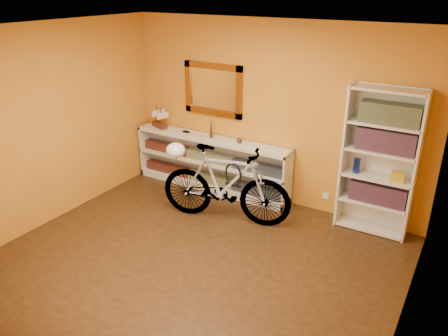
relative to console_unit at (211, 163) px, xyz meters
The scene contains 24 objects.
floor 2.07m from the console_unit, 63.62° to the right, with size 4.50×4.00×0.01m, color #301C0D.
ceiling 2.98m from the console_unit, 63.62° to the right, with size 4.50×4.00×0.01m, color silver.
back_wall 1.27m from the console_unit, 11.92° to the left, with size 4.50×0.01×2.60m, color #C6791D.
left_wall 2.43m from the console_unit, 126.74° to the right, with size 0.01×4.00×2.60m, color #C6791D.
right_wall 3.74m from the console_unit, 29.91° to the right, with size 0.01×4.00×2.60m, color #C6791D.
gilt_mirror 1.14m from the console_unit, 108.35° to the left, with size 0.98×0.06×0.78m, color brown.
wall_socket 1.82m from the console_unit, ahead, with size 0.09×0.01×0.09m, color silver.
console_unit is the anchor object (origin of this frame).
cd_row_lower 0.26m from the console_unit, 90.00° to the right, with size 2.50×0.13×0.14m, color black.
cd_row_upper 0.11m from the console_unit, 90.00° to the right, with size 2.50×0.13×0.14m, color navy.
model_ship 1.17m from the console_unit, behind, with size 0.33×0.12×0.39m, color #421D12, non-canonical shape.
toy_car 0.62m from the console_unit, behind, with size 0.00×0.00×0.00m, color black.
bronze_ornament 0.59m from the console_unit, ahead, with size 0.06×0.06×0.33m, color #4F301B.
decorative_orb 0.68m from the console_unit, ahead, with size 0.08×0.08×0.08m, color #4F301B.
bookcase 2.53m from the console_unit, ahead, with size 0.90×0.30×1.90m, color silver, non-canonical shape.
book_row_a 2.52m from the console_unit, ahead, with size 0.70×0.22×0.26m, color maroon.
book_row_b 2.65m from the console_unit, ahead, with size 0.70×0.22×0.28m, color maroon.
book_row_c 2.78m from the console_unit, ahead, with size 0.70×0.22×0.25m, color #184355.
travel_mug 2.25m from the console_unit, ahead, with size 0.09×0.09×0.19m, color #16299B.
red_tin 2.54m from the console_unit, ahead, with size 0.14×0.14×0.17m, color maroon.
yellow_bag 2.75m from the console_unit, ahead, with size 0.16×0.11×0.13m, color gold.
bicycle 1.04m from the console_unit, 46.96° to the right, with size 1.83×0.47×1.07m, color silver.
helmet 1.05m from the console_unit, 88.44° to the right, with size 0.27×0.25×0.20m, color white.
u_lock 1.12m from the console_unit, 42.03° to the right, with size 0.25×0.25×0.03m, color black.
Camera 1 is at (2.51, -3.48, 3.02)m, focal length 35.14 mm.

